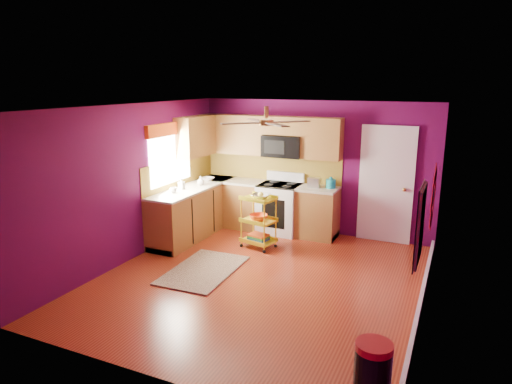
% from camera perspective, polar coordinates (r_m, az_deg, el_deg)
% --- Properties ---
extents(ground, '(5.00, 5.00, 0.00)m').
position_cam_1_polar(ground, '(6.81, 0.52, -10.92)').
color(ground, maroon).
rests_on(ground, ground).
extents(room_envelope, '(4.54, 5.04, 2.52)m').
position_cam_1_polar(room_envelope, '(6.30, 0.77, 2.66)').
color(room_envelope, '#520941').
rests_on(room_envelope, ground).
extents(lower_cabinets, '(2.81, 2.31, 0.94)m').
position_cam_1_polar(lower_cabinets, '(8.75, -2.72, -2.26)').
color(lower_cabinets, brown).
rests_on(lower_cabinets, ground).
extents(electric_range, '(0.76, 0.66, 1.13)m').
position_cam_1_polar(electric_range, '(8.74, 3.00, -1.96)').
color(electric_range, white).
rests_on(electric_range, ground).
extents(upper_cabinetry, '(2.80, 2.30, 1.26)m').
position_cam_1_polar(upper_cabinetry, '(8.75, -1.15, 6.87)').
color(upper_cabinetry, brown).
rests_on(upper_cabinetry, ground).
extents(left_window, '(0.08, 1.35, 1.08)m').
position_cam_1_polar(left_window, '(8.28, -10.67, 5.82)').
color(left_window, white).
rests_on(left_window, ground).
extents(panel_door, '(0.95, 0.11, 2.15)m').
position_cam_1_polar(panel_door, '(8.41, 15.94, 0.71)').
color(panel_door, white).
rests_on(panel_door, ground).
extents(right_wall_art, '(0.04, 2.74, 1.04)m').
position_cam_1_polar(right_wall_art, '(5.51, 20.72, -1.86)').
color(right_wall_art, black).
rests_on(right_wall_art, ground).
extents(ceiling_fan, '(1.01, 1.01, 0.26)m').
position_cam_1_polar(ceiling_fan, '(6.40, 1.30, 8.78)').
color(ceiling_fan, '#BF8C3F').
rests_on(ceiling_fan, ground).
extents(shag_rug, '(0.97, 1.53, 0.02)m').
position_cam_1_polar(shag_rug, '(7.16, -6.57, -9.66)').
color(shag_rug, black).
rests_on(shag_rug, ground).
extents(rolling_cart, '(0.63, 0.52, 1.00)m').
position_cam_1_polar(rolling_cart, '(7.89, 0.36, -3.42)').
color(rolling_cart, yellow).
rests_on(rolling_cart, ground).
extents(trash_can, '(0.43, 0.43, 0.63)m').
position_cam_1_polar(trash_can, '(4.45, 14.34, -21.34)').
color(trash_can, black).
rests_on(trash_can, ground).
extents(teal_kettle, '(0.18, 0.18, 0.21)m').
position_cam_1_polar(teal_kettle, '(8.41, 9.33, 1.05)').
color(teal_kettle, teal).
rests_on(teal_kettle, lower_cabinets).
extents(toaster, '(0.22, 0.15, 0.18)m').
position_cam_1_polar(toaster, '(8.42, 7.29, 1.19)').
color(toaster, beige).
rests_on(toaster, lower_cabinets).
extents(soap_bottle_a, '(0.09, 0.09, 0.20)m').
position_cam_1_polar(soap_bottle_a, '(8.31, -9.30, 1.03)').
color(soap_bottle_a, '#EA3F72').
rests_on(soap_bottle_a, lower_cabinets).
extents(soap_bottle_b, '(0.13, 0.13, 0.16)m').
position_cam_1_polar(soap_bottle_b, '(8.61, -6.92, 1.42)').
color(soap_bottle_b, white).
rests_on(soap_bottle_b, lower_cabinets).
extents(counter_dish, '(0.25, 0.25, 0.06)m').
position_cam_1_polar(counter_dish, '(8.99, -6.07, 1.63)').
color(counter_dish, white).
rests_on(counter_dish, lower_cabinets).
extents(counter_cup, '(0.12, 0.12, 0.10)m').
position_cam_1_polar(counter_cup, '(8.08, -10.30, 0.23)').
color(counter_cup, white).
rests_on(counter_cup, lower_cabinets).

